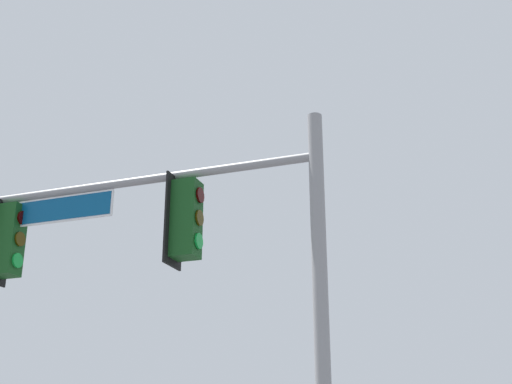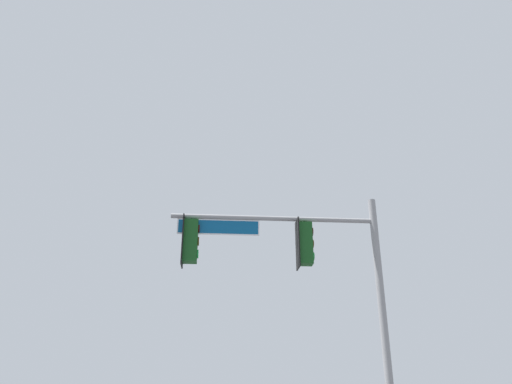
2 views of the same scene
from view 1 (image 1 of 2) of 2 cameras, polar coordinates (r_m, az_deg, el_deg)
signal_pole_near at (r=9.77m, az=-7.11°, el=-5.46°), size 5.41×0.57×6.27m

